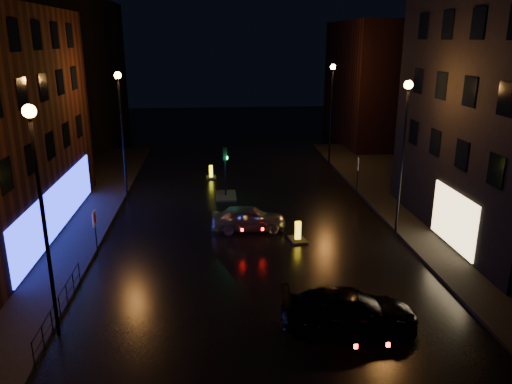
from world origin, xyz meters
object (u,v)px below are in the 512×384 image
(silver_hatchback, at_px, (249,218))
(road_sign_right, at_px, (358,167))
(road_sign_left, at_px, (95,222))
(traffic_signal, at_px, (226,190))
(bollard_far, at_px, (211,175))
(dark_sedan, at_px, (349,310))
(bollard_near, at_px, (298,236))

(silver_hatchback, distance_m, road_sign_right, 10.19)
(silver_hatchback, bearing_deg, road_sign_left, 110.88)
(traffic_signal, relative_size, silver_hatchback, 0.83)
(road_sign_left, bearing_deg, bollard_far, 68.99)
(dark_sedan, xyz_separation_m, bollard_near, (-0.48, 8.46, -0.49))
(traffic_signal, relative_size, road_sign_left, 1.53)
(silver_hatchback, height_order, road_sign_left, road_sign_left)
(bollard_far, xyz_separation_m, road_sign_left, (-5.71, -13.74, 1.48))
(bollard_near, bearing_deg, traffic_signal, 105.49)
(dark_sedan, bearing_deg, bollard_near, 7.54)
(road_sign_left, distance_m, road_sign_right, 18.08)
(road_sign_left, bearing_deg, road_sign_right, 30.68)
(bollard_near, bearing_deg, road_sign_left, 175.94)
(road_sign_right, bearing_deg, road_sign_left, 41.79)
(silver_hatchback, height_order, bollard_far, silver_hatchback)
(traffic_signal, height_order, bollard_far, traffic_signal)
(silver_hatchback, height_order, bollard_near, silver_hatchback)
(bollard_near, relative_size, road_sign_right, 0.53)
(traffic_signal, distance_m, road_sign_left, 11.19)
(dark_sedan, distance_m, road_sign_right, 17.23)
(bollard_far, bearing_deg, bollard_near, -70.35)
(bollard_far, bearing_deg, silver_hatchback, -79.27)
(traffic_signal, xyz_separation_m, dark_sedan, (4.08, -16.53, 0.23))
(traffic_signal, distance_m, bollard_far, 4.96)
(bollard_far, xyz_separation_m, road_sign_right, (10.08, -4.94, 1.69))
(bollard_near, distance_m, road_sign_right, 9.83)
(road_sign_left, height_order, road_sign_right, road_sign_right)
(bollard_far, height_order, road_sign_left, road_sign_left)
(bollard_near, xyz_separation_m, bollard_far, (-4.59, 12.92, -0.02))
(silver_hatchback, distance_m, bollard_near, 3.09)
(bollard_near, xyz_separation_m, road_sign_right, (5.49, 7.98, 1.67))
(bollard_near, relative_size, road_sign_left, 0.59)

